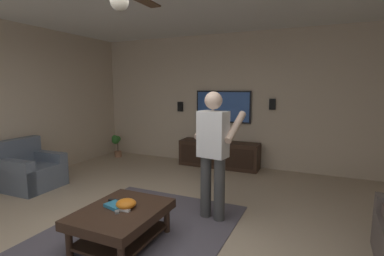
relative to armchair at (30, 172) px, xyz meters
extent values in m
plane|color=tan|center=(-0.85, -2.72, -0.28)|extent=(8.82, 8.82, 0.00)
cube|color=#C6B299|center=(2.87, -2.72, 1.13)|extent=(0.10, 6.65, 2.82)
cube|color=#514C56|center=(-0.61, -2.54, -0.27)|extent=(2.60, 2.03, 0.01)
cube|color=slate|center=(0.00, -0.04, -0.08)|extent=(0.82, 0.82, 0.40)
cube|color=slate|center=(-0.01, 0.28, 0.33)|extent=(0.80, 0.20, 0.42)
cube|color=slate|center=(-0.32, -0.05, 0.00)|extent=(0.18, 0.80, 0.56)
cube|color=slate|center=(0.32, -0.03, 0.00)|extent=(0.18, 0.80, 0.56)
cube|color=#332116|center=(-0.81, -2.54, 0.07)|extent=(1.00, 0.80, 0.10)
cylinder|color=#332116|center=(-0.39, -2.86, -0.13)|extent=(0.07, 0.07, 0.30)
cylinder|color=#332116|center=(-0.39, -2.22, -0.13)|extent=(0.07, 0.07, 0.30)
cylinder|color=#332116|center=(-1.23, -2.22, -0.13)|extent=(0.07, 0.07, 0.30)
cube|color=black|center=(-0.81, -2.54, -0.18)|extent=(0.88, 0.68, 0.03)
cube|color=#332116|center=(2.54, -2.49, 0.00)|extent=(0.44, 1.70, 0.55)
cube|color=black|center=(2.32, -2.49, 0.00)|extent=(0.01, 1.56, 0.39)
cube|color=black|center=(2.78, -2.49, 1.00)|extent=(0.05, 1.22, 0.69)
cube|color=#2C519F|center=(2.76, -2.49, 1.00)|extent=(0.01, 1.16, 0.63)
cylinder|color=#3F3F3F|center=(0.16, -3.32, 0.13)|extent=(0.14, 0.14, 0.82)
cylinder|color=#3F3F3F|center=(0.19, -3.12, 0.13)|extent=(0.14, 0.14, 0.82)
cube|color=white|center=(0.17, -3.22, 0.83)|extent=(0.28, 0.39, 0.58)
sphere|color=beige|center=(0.17, -3.22, 1.25)|extent=(0.22, 0.22, 0.22)
cylinder|color=beige|center=(0.31, -3.46, 0.92)|extent=(0.49, 0.17, 0.37)
cylinder|color=beige|center=(0.39, -3.03, 0.92)|extent=(0.49, 0.17, 0.37)
cube|color=white|center=(0.55, -3.28, 0.82)|extent=(0.05, 0.06, 0.16)
cylinder|color=#9E6B4C|center=(2.37, 0.06, -0.21)|extent=(0.16, 0.16, 0.14)
cylinder|color=brown|center=(2.37, 0.06, -0.03)|extent=(0.02, 0.02, 0.23)
sphere|color=#2D6B28|center=(2.40, 0.08, 0.16)|extent=(0.15, 0.15, 0.15)
sphere|color=#2D6B28|center=(2.34, 0.09, 0.14)|extent=(0.19, 0.19, 0.19)
sphere|color=#2D6B28|center=(2.33, 0.11, 0.19)|extent=(0.14, 0.14, 0.14)
ellipsoid|color=orange|center=(-0.77, -2.57, 0.17)|extent=(0.22, 0.22, 0.10)
cube|color=white|center=(-0.84, -2.59, 0.13)|extent=(0.06, 0.15, 0.02)
cube|color=black|center=(-0.68, -2.35, 0.13)|extent=(0.05, 0.15, 0.02)
cube|color=slate|center=(-0.88, -2.53, 0.13)|extent=(0.14, 0.13, 0.02)
cube|color=teal|center=(-0.80, -2.45, 0.14)|extent=(0.21, 0.25, 0.04)
sphere|color=orange|center=(2.53, -2.27, 0.38)|extent=(0.22, 0.22, 0.22)
cube|color=black|center=(2.79, -3.53, 1.08)|extent=(0.06, 0.12, 0.22)
cube|color=black|center=(2.79, -1.45, 0.97)|extent=(0.06, 0.12, 0.22)
sphere|color=silver|center=(-1.07, -2.81, 2.14)|extent=(0.16, 0.16, 0.16)
camera|label=1|loc=(-3.16, -4.43, 1.41)|focal=26.89mm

